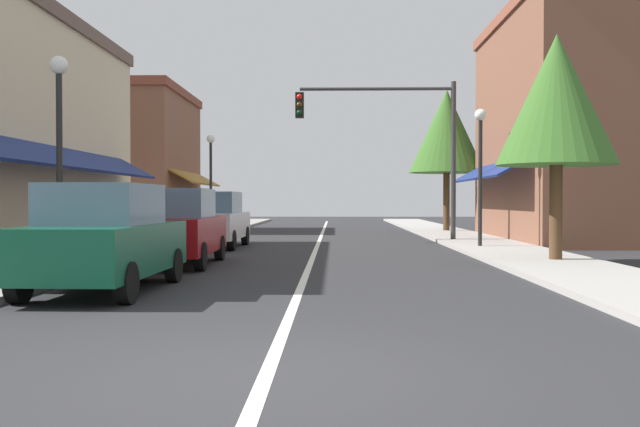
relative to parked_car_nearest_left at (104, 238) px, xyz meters
name	(u,v)px	position (x,y,z in m)	size (l,w,h in m)	color
ground_plane	(318,244)	(3.18, 12.65, -0.88)	(80.00, 80.00, 0.00)	#28282B
sidewalk_left	(160,242)	(-2.32, 12.65, -0.82)	(2.60, 56.00, 0.12)	gray
sidewalk_right	(478,242)	(8.68, 12.65, -0.82)	(2.60, 56.00, 0.12)	#A39E99
lane_center_stripe	(318,244)	(3.18, 12.65, -0.88)	(0.14, 52.00, 0.01)	silver
storefront_right_block	(559,126)	(12.04, 14.65, 3.37)	(5.43, 10.20, 8.50)	brown
storefront_far_left	(138,161)	(-5.92, 22.65, 2.57)	(5.94, 8.20, 6.90)	brown
parked_car_nearest_left	(104,238)	(0.00, 0.00, 0.00)	(1.85, 4.13, 1.77)	#0F4C33
parked_car_second_left	(176,227)	(0.11, 4.67, 0.00)	(1.84, 4.13, 1.77)	maroon
parked_car_third_left	(214,220)	(-0.08, 10.69, 0.00)	(1.85, 4.13, 1.77)	silver
traffic_signal_mast_arm	(398,131)	(6.00, 13.53, 3.07)	(5.71, 0.50, 5.73)	#333333
street_lamp_left_near	(59,126)	(-1.67, 2.33, 2.09)	(0.36, 0.36, 4.35)	black
street_lamp_right_mid	(480,153)	(8.18, 9.91, 2.05)	(0.36, 0.36, 4.27)	black
street_lamp_left_far	(211,167)	(-1.76, 19.50, 2.13)	(0.36, 0.36, 4.41)	black
tree_right_near	(557,100)	(8.96, 5.15, 2.96)	(2.79, 2.79, 5.40)	#4C331E
tree_right_far	(447,132)	(8.92, 20.93, 3.79)	(3.47, 3.47, 6.60)	#4C331E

